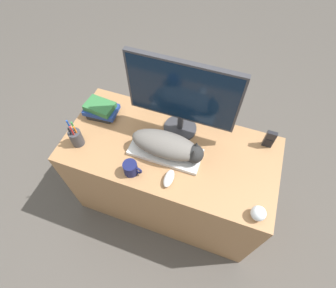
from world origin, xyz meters
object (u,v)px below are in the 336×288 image
object	(u,v)px
coffee_mug	(131,168)
phone	(269,139)
monitor	(182,96)
book_stack	(101,109)
keyboard	(165,152)
pen_cup	(76,137)
cat	(169,146)
baseball	(258,213)
computer_mouse	(169,178)

from	to	relation	value
coffee_mug	phone	xyz separation A→B (m)	(0.68, 0.43, 0.02)
monitor	book_stack	distance (m)	0.56
keyboard	pen_cup	distance (m)	0.52
cat	baseball	xyz separation A→B (m)	(0.53, -0.20, -0.05)
cat	book_stack	bearing A→B (deg)	164.66
monitor	keyboard	bearing A→B (deg)	-97.53
coffee_mug	phone	distance (m)	0.80
keyboard	pen_cup	size ratio (longest dim) A/B	2.11
monitor	phone	world-z (taller)	monitor
cat	baseball	distance (m)	0.57
coffee_mug	baseball	size ratio (longest dim) A/B	1.40
cat	phone	world-z (taller)	cat
book_stack	computer_mouse	bearing A→B (deg)	-27.90
computer_mouse	monitor	bearing A→B (deg)	98.34
coffee_mug	baseball	world-z (taller)	coffee_mug
keyboard	cat	size ratio (longest dim) A/B	1.00
baseball	computer_mouse	bearing A→B (deg)	175.17
coffee_mug	computer_mouse	bearing A→B (deg)	5.86
coffee_mug	book_stack	distance (m)	0.47
computer_mouse	cat	bearing A→B (deg)	108.91
book_stack	pen_cup	bearing A→B (deg)	-97.02
phone	monitor	bearing A→B (deg)	-173.54
monitor	baseball	xyz separation A→B (m)	(0.53, -0.39, -0.25)
computer_mouse	phone	distance (m)	0.62
cat	book_stack	distance (m)	0.52
cat	computer_mouse	xyz separation A→B (m)	(0.05, -0.16, -0.07)
monitor	pen_cup	world-z (taller)	monitor
monitor	pen_cup	distance (m)	0.65
monitor	computer_mouse	world-z (taller)	monitor
cat	computer_mouse	distance (m)	0.18
pen_cup	book_stack	bearing A→B (deg)	82.98
keyboard	phone	world-z (taller)	phone
monitor	pen_cup	xyz separation A→B (m)	(-0.53, -0.30, -0.23)
cat	keyboard	bearing A→B (deg)	-180.00
pen_cup	monitor	bearing A→B (deg)	29.14
coffee_mug	pen_cup	world-z (taller)	pen_cup
cat	book_stack	world-z (taller)	cat
cat	phone	distance (m)	0.58
coffee_mug	book_stack	world-z (taller)	book_stack
baseball	book_stack	bearing A→B (deg)	162.07
baseball	phone	size ratio (longest dim) A/B	0.63
baseball	phone	bearing A→B (deg)	91.51
keyboard	book_stack	distance (m)	0.50
keyboard	baseball	size ratio (longest dim) A/B	5.48
monitor	cat	bearing A→B (deg)	-90.74
cat	monitor	xyz separation A→B (m)	(0.00, 0.19, 0.21)
computer_mouse	baseball	distance (m)	0.48
computer_mouse	phone	size ratio (longest dim) A/B	0.89
book_stack	phone	bearing A→B (deg)	6.32
cat	phone	xyz separation A→B (m)	(0.52, 0.25, -0.03)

